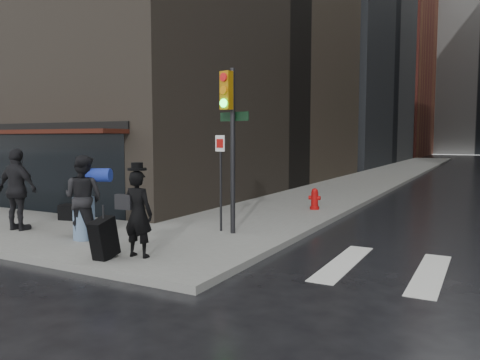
% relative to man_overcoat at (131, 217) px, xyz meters
% --- Properties ---
extents(ground, '(140.00, 140.00, 0.00)m').
position_rel_man_overcoat_xyz_m(ground, '(0.09, 1.08, -0.93)').
color(ground, black).
rests_on(ground, ground).
extents(sidewalk_left, '(4.00, 50.00, 0.15)m').
position_rel_man_overcoat_xyz_m(sidewalk_left, '(0.09, 28.08, -0.86)').
color(sidewalk_left, slate).
rests_on(sidewalk_left, ground).
extents(bldg_left_far, '(22.00, 20.00, 26.00)m').
position_rel_man_overcoat_xyz_m(bldg_left_far, '(-12.91, 63.08, 12.07)').
color(bldg_left_far, brown).
rests_on(bldg_left_far, ground).
extents(storefront, '(8.40, 1.11, 2.83)m').
position_rel_man_overcoat_xyz_m(storefront, '(-6.91, 2.98, 0.89)').
color(storefront, black).
rests_on(storefront, ground).
extents(man_overcoat, '(0.97, 1.01, 1.87)m').
position_rel_man_overcoat_xyz_m(man_overcoat, '(0.00, 0.00, 0.00)').
color(man_overcoat, black).
rests_on(man_overcoat, ground).
extents(man_jeans, '(1.41, 0.90, 1.92)m').
position_rel_man_overcoat_xyz_m(man_jeans, '(-2.06, 0.75, 0.18)').
color(man_jeans, black).
rests_on(man_jeans, ground).
extents(man_greycoat, '(1.24, 0.60, 2.06)m').
position_rel_man_overcoat_xyz_m(man_greycoat, '(-4.34, 0.76, 0.25)').
color(man_greycoat, black).
rests_on(man_greycoat, ground).
extents(traffic_light, '(0.97, 0.55, 3.97)m').
position_rel_man_overcoat_xyz_m(traffic_light, '(0.54, 2.90, 1.78)').
color(traffic_light, black).
rests_on(traffic_light, ground).
extents(fire_hydrant, '(0.39, 0.30, 0.69)m').
position_rel_man_overcoat_xyz_m(fire_hydrant, '(1.08, 7.60, -0.48)').
color(fire_hydrant, '#A80B0A').
rests_on(fire_hydrant, ground).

